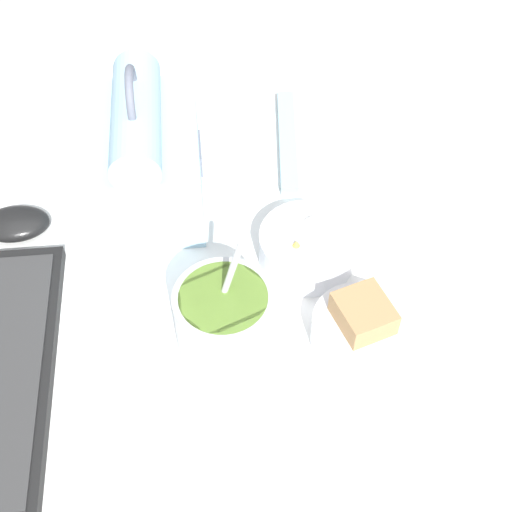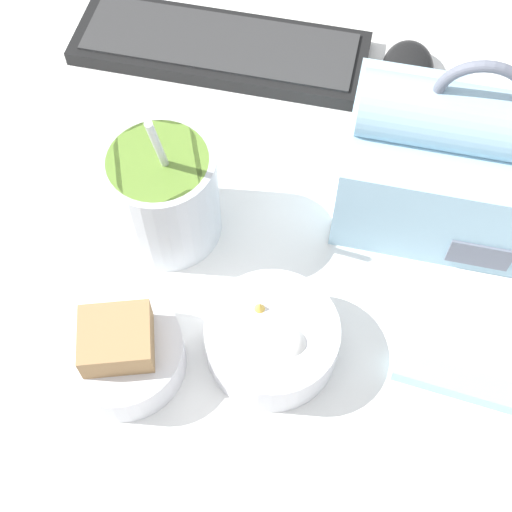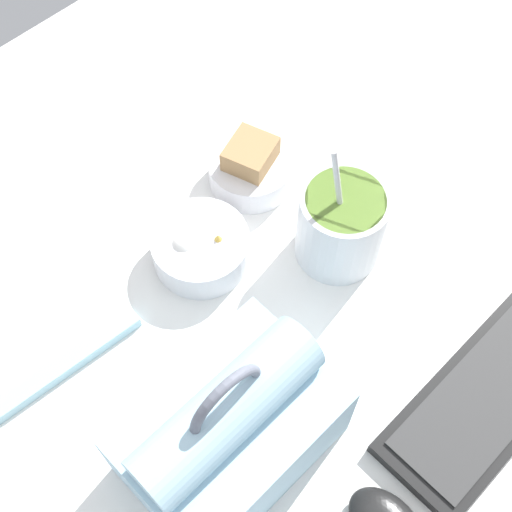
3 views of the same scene
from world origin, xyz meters
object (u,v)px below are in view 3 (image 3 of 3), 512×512
lunch_bag (229,429)px  chopstick_case (60,367)px  keyboard (506,376)px  bento_bowl_snacks (201,248)px  soup_cup (341,224)px  bento_bowl_sandwich (251,168)px

lunch_bag → chopstick_case: 22.40cm
keyboard → bento_bowl_snacks: bento_bowl_snacks is taller
chopstick_case → lunch_bag: bearing=110.8°
keyboard → soup_cup: size_ratio=1.87×
bento_bowl_sandwich → bento_bowl_snacks: bento_bowl_sandwich is taller
keyboard → lunch_bag: bearing=-30.2°
soup_cup → chopstick_case: bearing=-18.2°
bento_bowl_sandwich → chopstick_case: 34.40cm
keyboard → bento_bowl_snacks: size_ratio=2.88×
keyboard → bento_bowl_sandwich: bearing=-88.5°
soup_cup → keyboard: bearing=92.0°
lunch_bag → chopstick_case: (7.64, -20.11, -6.25)cm
bento_bowl_snacks → chopstick_case: 21.56cm
soup_cup → chopstick_case: soup_cup is taller
keyboard → bento_bowl_sandwich: size_ratio=3.13×
bento_bowl_sandwich → bento_bowl_snacks: 13.34cm
lunch_bag → soup_cup: size_ratio=1.15×
lunch_bag → keyboard: bearing=149.8°
keyboard → lunch_bag: lunch_bag is taller
keyboard → bento_bowl_sandwich: bento_bowl_sandwich is taller
soup_cup → bento_bowl_sandwich: 15.51cm
bento_bowl_sandwich → keyboard: bearing=91.5°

